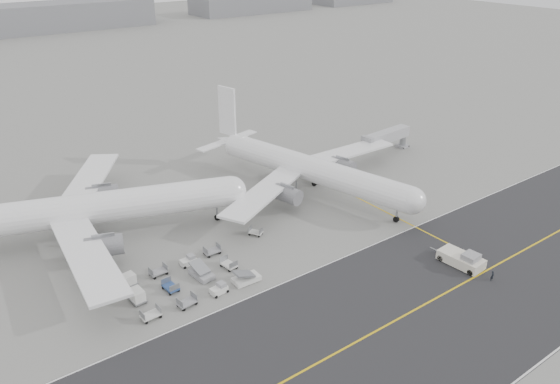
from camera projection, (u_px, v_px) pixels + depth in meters
ground at (269, 279)px, 81.49m from camera, size 700.00×700.00×0.00m
taxiway at (380, 329)px, 71.07m from camera, size 220.00×59.00×0.03m
horizon_buildings at (31, 32)px, 286.97m from camera, size 520.00×28.00×28.00m
airliner_a at (86, 209)px, 90.13m from camera, size 52.61×51.64×18.87m
airliner_b at (307, 168)px, 107.29m from camera, size 48.90×50.01×17.54m
pushback_tug at (462, 259)px, 84.40m from camera, size 3.82×9.16×2.60m
jet_bridge at (387, 137)px, 126.55m from camera, size 15.15×3.96×5.68m
gse_cluster at (186, 283)px, 80.38m from camera, size 23.46×18.33×2.03m
stray_dolly at (256, 235)px, 93.45m from camera, size 2.40×2.71×1.42m
ground_crew_a at (492, 276)px, 80.71m from camera, size 0.62×0.42×1.66m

